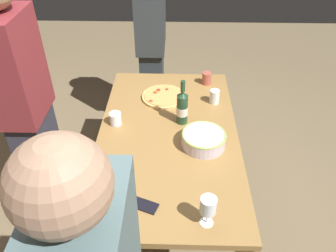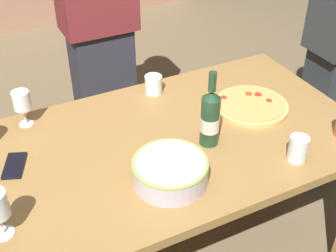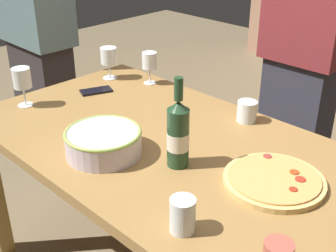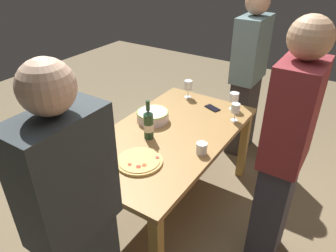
{
  "view_description": "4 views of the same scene",
  "coord_description": "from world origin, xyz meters",
  "px_view_note": "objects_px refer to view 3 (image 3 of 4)",
  "views": [
    {
      "loc": [
        -1.69,
        -0.05,
        2.12
      ],
      "look_at": [
        0.0,
        0.0,
        0.82
      ],
      "focal_mm": 36.19,
      "sensor_mm": 36.0,
      "label": 1
    },
    {
      "loc": [
        -0.65,
        -1.29,
        1.85
      ],
      "look_at": [
        0.0,
        0.0,
        0.82
      ],
      "focal_mm": 48.49,
      "sensor_mm": 36.0,
      "label": 2
    },
    {
      "loc": [
        1.03,
        -1.04,
        1.56
      ],
      "look_at": [
        0.0,
        0.0,
        0.82
      ],
      "focal_mm": 47.87,
      "sensor_mm": 36.0,
      "label": 3
    },
    {
      "loc": [
        1.79,
        1.15,
        2.06
      ],
      "look_at": [
        0.0,
        0.0,
        0.82
      ],
      "focal_mm": 33.57,
      "sensor_mm": 36.0,
      "label": 4
    }
  ],
  "objects_px": {
    "cup_amber": "(183,215)",
    "cup_spare": "(247,111)",
    "pizza": "(274,180)",
    "person_host": "(38,38)",
    "dining_table": "(168,163)",
    "wine_glass_far_left": "(150,61)",
    "serving_bowl": "(103,141)",
    "cell_phone": "(96,91)",
    "wine_bottle": "(178,133)",
    "wine_glass_near_pizza": "(109,56)",
    "person_guest_right": "(305,52)",
    "wine_glass_by_bottle": "(22,79)"
  },
  "relations": [
    {
      "from": "wine_glass_far_left",
      "to": "cup_amber",
      "type": "xyz_separation_m",
      "value": [
        0.86,
        -0.69,
        -0.06
      ]
    },
    {
      "from": "cup_spare",
      "to": "person_guest_right",
      "type": "bearing_deg",
      "value": 96.8
    },
    {
      "from": "cup_spare",
      "to": "cell_phone",
      "type": "bearing_deg",
      "value": -160.38
    },
    {
      "from": "serving_bowl",
      "to": "person_host",
      "type": "relative_size",
      "value": 0.16
    },
    {
      "from": "serving_bowl",
      "to": "cup_amber",
      "type": "bearing_deg",
      "value": -12.46
    },
    {
      "from": "cup_spare",
      "to": "person_guest_right",
      "type": "relative_size",
      "value": 0.05
    },
    {
      "from": "wine_glass_far_left",
      "to": "person_host",
      "type": "distance_m",
      "value": 0.75
    },
    {
      "from": "wine_bottle",
      "to": "cup_spare",
      "type": "bearing_deg",
      "value": 94.32
    },
    {
      "from": "wine_glass_near_pizza",
      "to": "cup_amber",
      "type": "height_order",
      "value": "wine_glass_near_pizza"
    },
    {
      "from": "wine_bottle",
      "to": "cup_spare",
      "type": "distance_m",
      "value": 0.45
    },
    {
      "from": "pizza",
      "to": "serving_bowl",
      "type": "height_order",
      "value": "serving_bowl"
    },
    {
      "from": "pizza",
      "to": "wine_glass_by_bottle",
      "type": "distance_m",
      "value": 1.14
    },
    {
      "from": "wine_bottle",
      "to": "cup_spare",
      "type": "height_order",
      "value": "wine_bottle"
    },
    {
      "from": "wine_glass_near_pizza",
      "to": "cell_phone",
      "type": "height_order",
      "value": "wine_glass_near_pizza"
    },
    {
      "from": "wine_glass_near_pizza",
      "to": "wine_glass_by_bottle",
      "type": "xyz_separation_m",
      "value": [
        0.0,
        -0.47,
        0.01
      ]
    },
    {
      "from": "dining_table",
      "to": "cup_spare",
      "type": "xyz_separation_m",
      "value": [
        0.1,
        0.35,
        0.14
      ]
    },
    {
      "from": "pizza",
      "to": "person_host",
      "type": "bearing_deg",
      "value": 174.85
    },
    {
      "from": "wine_glass_near_pizza",
      "to": "wine_glass_far_left",
      "type": "xyz_separation_m",
      "value": [
        0.2,
        0.09,
        -0.0
      ]
    },
    {
      "from": "pizza",
      "to": "cup_spare",
      "type": "relative_size",
      "value": 3.78
    },
    {
      "from": "dining_table",
      "to": "wine_glass_far_left",
      "type": "bearing_deg",
      "value": 143.19
    },
    {
      "from": "wine_bottle",
      "to": "cup_amber",
      "type": "bearing_deg",
      "value": -44.25
    },
    {
      "from": "pizza",
      "to": "cup_amber",
      "type": "relative_size",
      "value": 3.19
    },
    {
      "from": "serving_bowl",
      "to": "wine_glass_by_bottle",
      "type": "xyz_separation_m",
      "value": [
        -0.58,
        0.02,
        0.07
      ]
    },
    {
      "from": "dining_table",
      "to": "cup_spare",
      "type": "distance_m",
      "value": 0.39
    },
    {
      "from": "cell_phone",
      "to": "wine_bottle",
      "type": "bearing_deg",
      "value": -173.89
    },
    {
      "from": "pizza",
      "to": "cell_phone",
      "type": "height_order",
      "value": "pizza"
    },
    {
      "from": "wine_glass_near_pizza",
      "to": "person_host",
      "type": "distance_m",
      "value": 0.54
    },
    {
      "from": "dining_table",
      "to": "wine_glass_near_pizza",
      "type": "relative_size",
      "value": 10.08
    },
    {
      "from": "dining_table",
      "to": "cup_amber",
      "type": "relative_size",
      "value": 15.76
    },
    {
      "from": "cup_spare",
      "to": "cell_phone",
      "type": "height_order",
      "value": "cup_spare"
    },
    {
      "from": "wine_glass_near_pizza",
      "to": "cup_spare",
      "type": "relative_size",
      "value": 1.85
    },
    {
      "from": "serving_bowl",
      "to": "wine_glass_far_left",
      "type": "bearing_deg",
      "value": 123.23
    },
    {
      "from": "serving_bowl",
      "to": "wine_glass_near_pizza",
      "type": "bearing_deg",
      "value": 139.76
    },
    {
      "from": "cup_amber",
      "to": "cup_spare",
      "type": "relative_size",
      "value": 1.18
    },
    {
      "from": "pizza",
      "to": "person_host",
      "type": "height_order",
      "value": "person_host"
    },
    {
      "from": "serving_bowl",
      "to": "person_host",
      "type": "distance_m",
      "value": 1.19
    },
    {
      "from": "cup_amber",
      "to": "person_host",
      "type": "bearing_deg",
      "value": 162.01
    },
    {
      "from": "pizza",
      "to": "cell_phone",
      "type": "distance_m",
      "value": 1.02
    },
    {
      "from": "wine_glass_by_bottle",
      "to": "person_guest_right",
      "type": "bearing_deg",
      "value": 56.93
    },
    {
      "from": "pizza",
      "to": "cup_spare",
      "type": "bearing_deg",
      "value": 136.91
    },
    {
      "from": "wine_glass_far_left",
      "to": "cup_amber",
      "type": "distance_m",
      "value": 1.1
    },
    {
      "from": "wine_glass_near_pizza",
      "to": "wine_glass_by_bottle",
      "type": "bearing_deg",
      "value": -89.82
    },
    {
      "from": "cup_spare",
      "to": "wine_bottle",
      "type": "bearing_deg",
      "value": -85.68
    },
    {
      "from": "wine_bottle",
      "to": "person_host",
      "type": "bearing_deg",
      "value": 168.25
    },
    {
      "from": "wine_glass_near_pizza",
      "to": "wine_glass_far_left",
      "type": "bearing_deg",
      "value": 25.5
    },
    {
      "from": "wine_glass_far_left",
      "to": "cell_phone",
      "type": "distance_m",
      "value": 0.29
    },
    {
      "from": "wine_glass_by_bottle",
      "to": "person_guest_right",
      "type": "xyz_separation_m",
      "value": [
        0.71,
        1.1,
        0.03
      ]
    },
    {
      "from": "pizza",
      "to": "cup_spare",
      "type": "height_order",
      "value": "cup_spare"
    },
    {
      "from": "dining_table",
      "to": "wine_glass_far_left",
      "type": "distance_m",
      "value": 0.64
    },
    {
      "from": "person_guest_right",
      "to": "wine_glass_far_left",
      "type": "bearing_deg",
      "value": -41.98
    }
  ]
}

